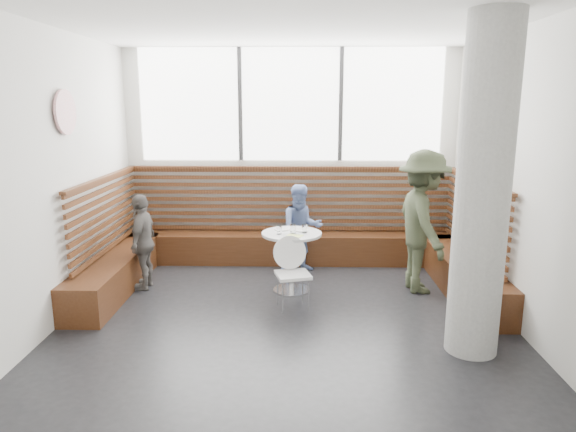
{
  "coord_description": "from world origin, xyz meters",
  "views": [
    {
      "loc": [
        0.15,
        -5.34,
        2.39
      ],
      "look_at": [
        0.0,
        1.0,
        1.0
      ],
      "focal_mm": 32.0,
      "sensor_mm": 36.0,
      "label": 1
    }
  ],
  "objects_px": {
    "child_back": "(301,228)",
    "child_left": "(143,242)",
    "cafe_table": "(292,249)",
    "cafe_chair": "(293,267)",
    "concrete_column": "(483,191)",
    "adult_man": "(423,222)"
  },
  "relations": [
    {
      "from": "cafe_chair",
      "to": "cafe_table",
      "type": "bearing_deg",
      "value": 78.19
    },
    {
      "from": "adult_man",
      "to": "concrete_column",
      "type": "bearing_deg",
      "value": 178.5
    },
    {
      "from": "cafe_chair",
      "to": "child_back",
      "type": "xyz_separation_m",
      "value": [
        0.1,
        1.35,
        0.14
      ]
    },
    {
      "from": "concrete_column",
      "to": "child_back",
      "type": "bearing_deg",
      "value": 124.51
    },
    {
      "from": "child_left",
      "to": "cafe_table",
      "type": "bearing_deg",
      "value": 88.98
    },
    {
      "from": "concrete_column",
      "to": "child_back",
      "type": "distance_m",
      "value": 3.11
    },
    {
      "from": "concrete_column",
      "to": "adult_man",
      "type": "distance_m",
      "value": 1.81
    },
    {
      "from": "adult_man",
      "to": "child_back",
      "type": "bearing_deg",
      "value": 57.69
    },
    {
      "from": "adult_man",
      "to": "child_back",
      "type": "height_order",
      "value": "adult_man"
    },
    {
      "from": "cafe_table",
      "to": "cafe_chair",
      "type": "relative_size",
      "value": 0.93
    },
    {
      "from": "cafe_table",
      "to": "child_left",
      "type": "relative_size",
      "value": 0.62
    },
    {
      "from": "concrete_column",
      "to": "cafe_chair",
      "type": "xyz_separation_m",
      "value": [
        -1.78,
        1.09,
        -1.11
      ]
    },
    {
      "from": "adult_man",
      "to": "cafe_table",
      "type": "bearing_deg",
      "value": 86.96
    },
    {
      "from": "cafe_chair",
      "to": "child_left",
      "type": "bearing_deg",
      "value": 148.5
    },
    {
      "from": "cafe_table",
      "to": "concrete_column",
      "type": "bearing_deg",
      "value": -41.36
    },
    {
      "from": "cafe_table",
      "to": "cafe_chair",
      "type": "xyz_separation_m",
      "value": [
        0.03,
        -0.5,
        -0.07
      ]
    },
    {
      "from": "child_back",
      "to": "child_left",
      "type": "xyz_separation_m",
      "value": [
        -2.07,
        -0.76,
        -0.01
      ]
    },
    {
      "from": "cafe_table",
      "to": "child_back",
      "type": "distance_m",
      "value": 0.86
    },
    {
      "from": "concrete_column",
      "to": "child_left",
      "type": "relative_size",
      "value": 2.54
    },
    {
      "from": "adult_man",
      "to": "child_back",
      "type": "relative_size",
      "value": 1.44
    },
    {
      "from": "cafe_table",
      "to": "cafe_chair",
      "type": "bearing_deg",
      "value": -86.97
    },
    {
      "from": "concrete_column",
      "to": "cafe_table",
      "type": "relative_size",
      "value": 4.06
    }
  ]
}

